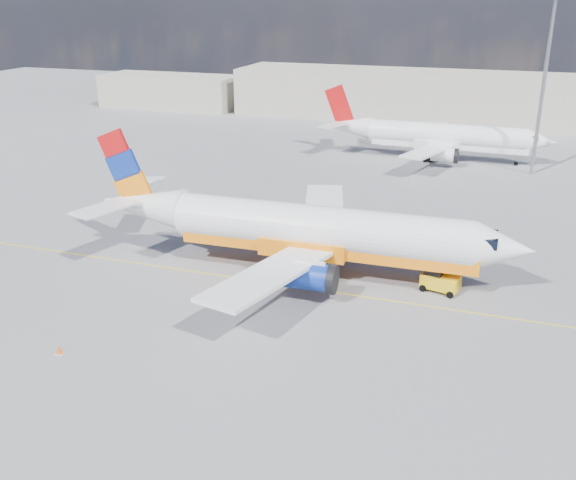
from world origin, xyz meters
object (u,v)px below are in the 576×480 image
(main_jet, at_px, (306,230))
(traffic_cone, at_px, (59,350))
(gse_tug, at_px, (439,280))
(second_jet, at_px, (438,136))

(main_jet, height_order, traffic_cone, main_jet)
(gse_tug, relative_size, traffic_cone, 4.98)
(main_jet, relative_size, traffic_cone, 58.24)
(second_jet, xyz_separation_m, traffic_cone, (-15.85, -57.52, -2.76))
(second_jet, height_order, traffic_cone, second_jet)
(traffic_cone, bearing_deg, gse_tug, 38.59)
(main_jet, bearing_deg, gse_tug, -2.07)
(traffic_cone, bearing_deg, main_jet, 57.95)
(second_jet, bearing_deg, gse_tug, -82.27)
(second_jet, distance_m, traffic_cone, 59.73)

